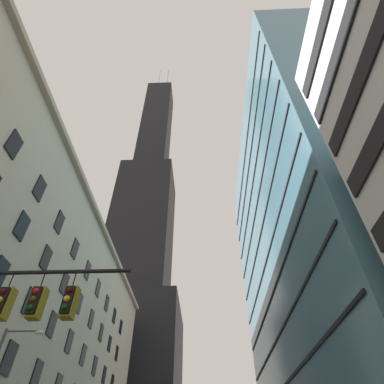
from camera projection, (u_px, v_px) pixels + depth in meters
name	position (u px, v px, depth m)	size (l,w,h in m)	color
station_building	(13.00, 316.00, 32.97)	(12.85, 64.27, 28.91)	#BCAF93
dark_skyscraper	(138.00, 260.00, 96.53)	(27.39, 27.39, 181.65)	black
glass_office_midrise	(321.00, 243.00, 37.72)	(14.79, 38.78, 45.78)	teal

